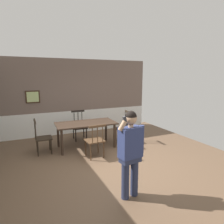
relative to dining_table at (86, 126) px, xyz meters
name	(u,v)px	position (x,y,z in m)	size (l,w,h in m)	color
ground_plane	(108,164)	(0.10, -1.41, -0.69)	(6.97, 6.97, 0.00)	brown
room_back_partition	(74,98)	(0.09, 1.76, 0.66)	(6.07, 0.17, 2.80)	#756056
dining_table	(86,126)	(0.00, 0.00, 0.00)	(1.82, 0.97, 0.78)	#38281E
chair_near_window	(95,140)	(-0.02, -0.84, -0.21)	(0.49, 0.49, 0.94)	#513823
chair_by_doorway	(42,137)	(-1.28, 0.04, -0.21)	(0.45, 0.45, 0.99)	#2D2319
chair_at_table_head	(79,126)	(0.03, 0.85, -0.22)	(0.48, 0.48, 1.00)	black
chair_opposite_corner	(124,128)	(1.28, -0.04, -0.20)	(0.47, 0.47, 1.03)	#2D2319
person_figure	(131,149)	(-0.06, -2.80, 0.22)	(0.56, 0.27, 1.60)	#282E49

